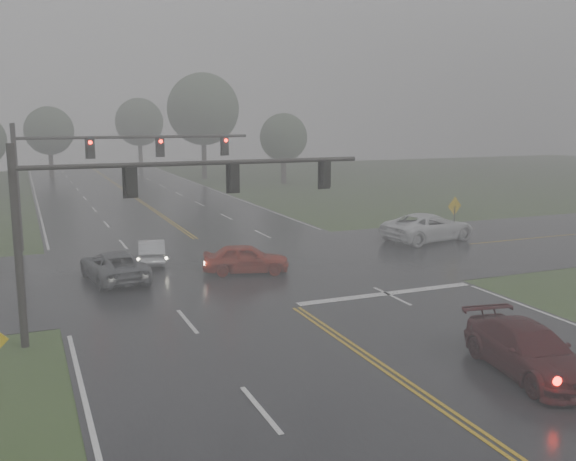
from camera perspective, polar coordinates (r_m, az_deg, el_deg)
name	(u,v)px	position (r m, az deg, el deg)	size (l,w,h in m)	color
main_road	(248,275)	(31.56, -3.60, -3.97)	(18.00, 160.00, 0.02)	black
cross_street	(235,266)	(33.41, -4.73, -3.19)	(120.00, 14.00, 0.02)	black
stop_bar	(387,294)	(28.52, 8.78, -5.62)	(8.50, 0.50, 0.01)	silver
sedan_maroon	(527,374)	(21.14, 20.47, -11.85)	(2.06, 5.07, 1.47)	#3A0A0D
sedan_red	(246,273)	(31.93, -3.74, -3.81)	(1.71, 4.25, 1.45)	#9F1D0E
sedan_silver	(152,263)	(34.78, -11.98, -2.85)	(1.34, 3.83, 1.26)	#B1B5B9
car_grey	(115,281)	(31.52, -15.15, -4.33)	(2.33, 5.05, 1.40)	#4D4F54
pickup_white	(428,241)	(41.00, 12.33, -0.90)	(2.85, 6.17, 1.72)	white
signal_gantry_near	(136,200)	(22.94, -13.37, 2.66)	(12.61, 0.30, 6.83)	black
signal_gantry_far	(95,160)	(39.59, -16.81, 6.06)	(13.86, 0.37, 7.31)	black
sign_diamond_east	(454,211)	(40.93, 14.57, 1.66)	(1.15, 0.27, 2.79)	black
tree_ne_a	(203,109)	(80.52, -7.56, 10.65)	(8.81, 8.81, 12.94)	#2F251F
tree_n_mid	(49,131)	(86.81, -20.47, 8.30)	(6.06, 6.06, 8.91)	#2F251F
tree_e_near	(284,137)	(74.06, -0.40, 8.28)	(5.47, 5.47, 8.04)	#2F251F
tree_n_far	(139,122)	(98.21, -13.09, 9.36)	(7.04, 7.04, 10.34)	#2F251F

